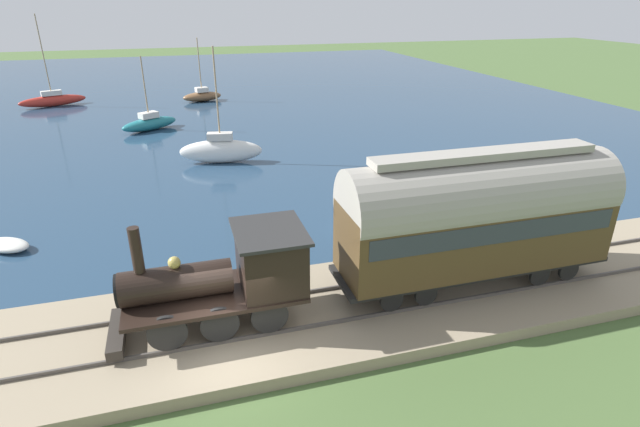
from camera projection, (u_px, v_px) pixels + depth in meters
The scene contains 12 objects.
ground_plane at pixel (236, 363), 14.25m from camera, with size 200.00×200.00×0.00m, color #476033.
harbor_water at pixel (181, 94), 53.41m from camera, with size 80.00×80.00×0.01m.
rail_embankment at pixel (229, 328), 15.41m from camera, with size 5.59×56.00×0.52m.
steam_locomotive at pixel (234, 272), 14.69m from camera, with size 2.48×5.82×3.42m.
passenger_coach at pixel (477, 214), 16.41m from camera, with size 2.59×9.52×4.69m.
sailboat_brown at pixel (202, 96), 49.75m from camera, with size 2.34×4.11×6.04m.
sailboat_teal at pixel (150, 123), 38.93m from camera, with size 3.58×4.63×5.60m.
sailboat_red at pixel (53, 100), 47.49m from camera, with size 3.02×5.91×8.24m.
sailboat_white at pixel (221, 150), 31.16m from camera, with size 2.01×5.22×7.02m.
rowboat_near_shore at pixel (346, 227), 22.30m from camera, with size 2.67×2.05×0.32m.
rowboat_off_pier at pixel (7, 245), 20.52m from camera, with size 2.04×2.31×0.45m.
rowboat_far_out at pixel (417, 225), 22.34m from camera, with size 1.14×2.26×0.43m.
Camera 1 is at (-11.57, 0.88, 9.62)m, focal length 28.00 mm.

